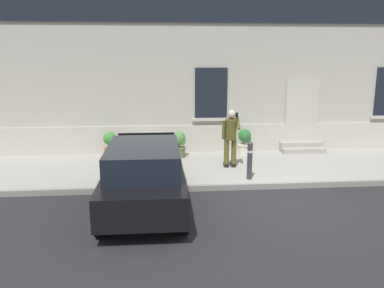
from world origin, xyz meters
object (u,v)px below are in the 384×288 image
object	(u,v)px
planter_terracotta	(110,144)
planter_cream	(245,141)
hatchback_car_black	(144,175)
bollard_near_person	(250,159)
person_on_phone	(231,135)
planter_olive	(179,144)

from	to	relation	value
planter_terracotta	planter_cream	xyz separation A→B (m)	(4.50, 0.11, 0.00)
planter_terracotta	planter_cream	distance (m)	4.50
hatchback_car_black	bollard_near_person	distance (m)	3.15
bollard_near_person	planter_terracotta	size ratio (longest dim) A/B	1.22
bollard_near_person	planter_terracotta	world-z (taller)	bollard_near_person
person_on_phone	planter_terracotta	size ratio (longest dim) A/B	2.03
person_on_phone	planter_cream	distance (m)	1.87
planter_terracotta	planter_cream	bearing A→B (deg)	1.45
planter_olive	bollard_near_person	bearing A→B (deg)	-55.38
bollard_near_person	planter_cream	size ratio (longest dim) A/B	1.22
planter_cream	hatchback_car_black	bearing A→B (deg)	-127.28
hatchback_car_black	planter_terracotta	size ratio (longest dim) A/B	4.74
person_on_phone	planter_cream	xyz separation A→B (m)	(0.79, 1.60, -0.55)
hatchback_car_black	bollard_near_person	world-z (taller)	hatchback_car_black
bollard_near_person	planter_terracotta	xyz separation A→B (m)	(-4.02, 2.69, -0.11)
planter_terracotta	planter_olive	distance (m)	2.25
person_on_phone	planter_cream	world-z (taller)	person_on_phone
person_on_phone	planter_terracotta	xyz separation A→B (m)	(-3.71, 1.49, -0.55)
planter_olive	planter_cream	size ratio (longest dim) A/B	1.00
planter_olive	planter_terracotta	bearing A→B (deg)	176.68
person_on_phone	planter_terracotta	distance (m)	4.03
hatchback_car_black	planter_terracotta	xyz separation A→B (m)	(-1.24, 4.17, -0.18)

